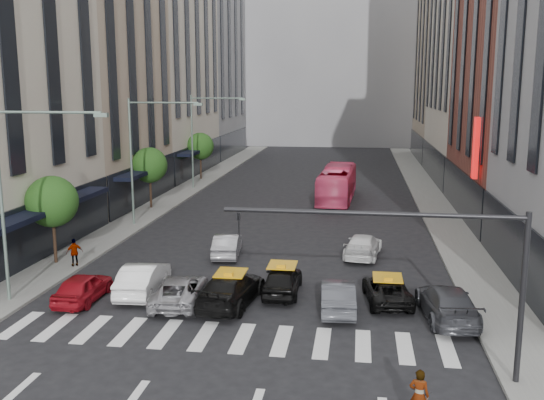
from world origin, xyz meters
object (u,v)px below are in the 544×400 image
at_px(streetlamp_near, 19,178).
at_px(car_red, 83,287).
at_px(taxi_center, 282,280).
at_px(car_white_front, 143,278).
at_px(streetlamp_far, 201,129).
at_px(pedestrian_far, 75,252).
at_px(taxi_left, 231,289).
at_px(bus, 337,184).
at_px(streetlamp_mid, 143,145).

xyz_separation_m(streetlamp_near, car_red, (2.42, 0.63, -5.22)).
bearing_deg(taxi_center, car_white_front, 7.51).
relative_size(streetlamp_near, streetlamp_far, 1.00).
distance_m(streetlamp_near, pedestrian_far, 7.43).
bearing_deg(car_white_front, taxi_center, -176.06).
bearing_deg(pedestrian_far, taxi_left, 118.79).
bearing_deg(bus, car_white_front, 74.77).
distance_m(streetlamp_near, taxi_left, 10.78).
xyz_separation_m(streetlamp_near, streetlamp_mid, (0.00, 16.00, 0.00)).
xyz_separation_m(streetlamp_far, taxi_center, (11.56, -29.02, -5.18)).
height_order(streetlamp_near, streetlamp_mid, same).
bearing_deg(streetlamp_mid, streetlamp_near, -90.00).
bearing_deg(taxi_left, pedestrian_far, -16.61).
bearing_deg(car_white_front, streetlamp_far, -84.58).
bearing_deg(streetlamp_far, streetlamp_near, -90.00).
xyz_separation_m(streetlamp_near, car_white_front, (4.84, 2.07, -5.13)).
bearing_deg(car_red, taxi_center, -165.37).
bearing_deg(streetlamp_far, taxi_center, -68.28).
bearing_deg(pedestrian_far, car_red, 82.37).
bearing_deg(car_white_front, streetlamp_near, 19.33).
xyz_separation_m(streetlamp_near, taxi_left, (9.40, 1.17, -5.15)).
xyz_separation_m(car_red, taxi_center, (9.14, 2.35, 0.04)).
xyz_separation_m(streetlamp_mid, car_red, (2.42, -15.37, -5.22)).
bearing_deg(bus, taxi_center, 89.05).
bearing_deg(car_red, pedestrian_far, -60.12).
height_order(streetlamp_near, taxi_center, streetlamp_near).
relative_size(streetlamp_mid, streetlamp_far, 1.00).
bearing_deg(streetlamp_far, bus, -18.25).
distance_m(streetlamp_mid, car_white_front, 15.62).
bearing_deg(streetlamp_far, pedestrian_far, -90.77).
height_order(streetlamp_far, car_red, streetlamp_far).
bearing_deg(streetlamp_mid, pedestrian_far, -91.94).
height_order(car_white_front, bus, bus).
bearing_deg(pedestrian_far, taxi_center, 130.75).
height_order(streetlamp_mid, taxi_left, streetlamp_mid).
distance_m(car_white_front, taxi_center, 6.78).
relative_size(car_red, bus, 0.36).
distance_m(streetlamp_far, pedestrian_far, 26.97).
xyz_separation_m(streetlamp_mid, streetlamp_far, (0.00, 16.00, 0.00)).
bearing_deg(pedestrian_far, streetlamp_far, -128.06).
relative_size(taxi_left, taxi_center, 1.24).
relative_size(streetlamp_mid, taxi_left, 1.72).
distance_m(car_red, taxi_center, 9.44).
xyz_separation_m(car_white_front, taxi_center, (6.72, 0.91, -0.05)).
height_order(taxi_left, taxi_center, taxi_left).
xyz_separation_m(car_red, taxi_left, (6.98, 0.55, 0.08)).
height_order(streetlamp_near, bus, streetlamp_near).
relative_size(streetlamp_near, bus, 0.81).
bearing_deg(streetlamp_mid, streetlamp_far, 90.00).
distance_m(car_red, taxi_left, 7.00).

